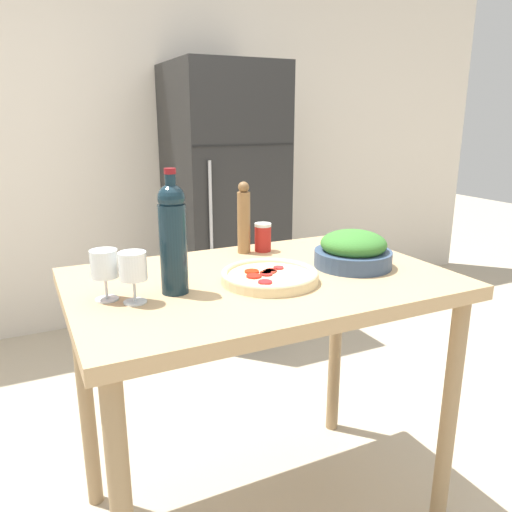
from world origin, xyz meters
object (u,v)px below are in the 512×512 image
at_px(refrigerator, 224,201).
at_px(salt_canister, 263,237).
at_px(wine_glass_far, 104,266).
at_px(wine_bottle, 173,236).
at_px(wine_glass_near, 133,269).
at_px(homemade_pizza, 269,276).
at_px(pepper_mill, 244,219).
at_px(salad_bowl, 353,251).

relative_size(refrigerator, salt_canister, 16.18).
bearing_deg(wine_glass_far, wine_bottle, -8.56).
xyz_separation_m(wine_glass_near, wine_glass_far, (-0.07, 0.06, 0.00)).
bearing_deg(wine_glass_near, refrigerator, 60.88).
relative_size(wine_bottle, homemade_pizza, 1.19).
distance_m(wine_bottle, homemade_pizza, 0.34).
xyz_separation_m(pepper_mill, homemade_pizza, (-0.07, -0.36, -0.11)).
height_order(wine_bottle, wine_glass_near, wine_bottle).
xyz_separation_m(wine_bottle, wine_glass_far, (-0.20, 0.03, -0.07)).
bearing_deg(pepper_mill, homemade_pizza, -101.74).
distance_m(refrigerator, salt_canister, 1.54).
height_order(pepper_mill, salt_canister, pepper_mill).
bearing_deg(salad_bowl, wine_glass_far, 177.21).
height_order(pepper_mill, homemade_pizza, pepper_mill).
xyz_separation_m(salad_bowl, salt_canister, (-0.19, 0.32, -0.00)).
relative_size(homemade_pizza, salt_canister, 2.81).
relative_size(wine_glass_near, homemade_pizza, 0.48).
xyz_separation_m(salad_bowl, homemade_pizza, (-0.34, -0.02, -0.04)).
relative_size(wine_bottle, wine_glass_far, 2.49).
bearing_deg(homemade_pizza, wine_glass_far, 172.64).
height_order(wine_glass_far, salad_bowl, wine_glass_far).
bearing_deg(wine_bottle, salt_canister, 34.77).
height_order(wine_bottle, wine_glass_far, wine_bottle).
height_order(wine_glass_near, salad_bowl, wine_glass_near).
height_order(pepper_mill, salad_bowl, pepper_mill).
distance_m(wine_glass_far, salad_bowl, 0.84).
bearing_deg(wine_bottle, homemade_pizza, -6.58).
relative_size(pepper_mill, homemade_pizza, 0.88).
relative_size(wine_glass_near, pepper_mill, 0.54).
xyz_separation_m(wine_bottle, homemade_pizza, (0.30, -0.03, -0.15)).
xyz_separation_m(refrigerator, pepper_mill, (-0.51, -1.46, 0.19)).
bearing_deg(homemade_pizza, refrigerator, 72.15).
xyz_separation_m(wine_bottle, wine_glass_near, (-0.13, -0.03, -0.07)).
distance_m(pepper_mill, salad_bowl, 0.43).
xyz_separation_m(refrigerator, homemade_pizza, (-0.59, -1.82, 0.07)).
bearing_deg(pepper_mill, salad_bowl, -51.23).
height_order(wine_glass_far, salt_canister, wine_glass_far).
height_order(refrigerator, wine_bottle, refrigerator).
bearing_deg(wine_bottle, salad_bowl, -1.02).
distance_m(pepper_mill, salt_canister, 0.11).
relative_size(pepper_mill, salt_canister, 2.48).
bearing_deg(salad_bowl, refrigerator, 82.24).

